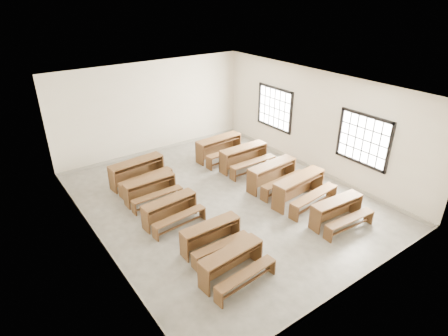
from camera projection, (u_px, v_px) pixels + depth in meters
room at (227, 127)px, 9.63m from camera, size 8.50×8.50×3.20m
desk_set_0 at (233, 262)px, 7.60m from camera, size 1.51×0.87×0.66m
desk_set_1 at (212, 235)px, 8.45m from camera, size 1.43×0.75×0.64m
desk_set_2 at (171, 209)px, 9.41m from camera, size 1.50×0.86×0.65m
desk_set_3 at (151, 188)px, 10.37m from camera, size 1.47×0.79×0.65m
desk_set_4 at (138, 171)px, 11.21m from camera, size 1.75×1.04×0.75m
desk_set_5 at (338, 210)px, 9.34m from camera, size 1.52×0.86×0.66m
desk_set_6 at (300, 188)px, 10.24m from camera, size 1.81×1.07×0.78m
desk_set_7 at (273, 173)px, 11.04m from camera, size 1.71×0.97×0.75m
desk_set_8 at (244, 156)px, 12.14m from camera, size 1.66×0.87×0.75m
desk_set_9 at (220, 146)px, 12.85m from camera, size 1.74×0.98×0.76m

